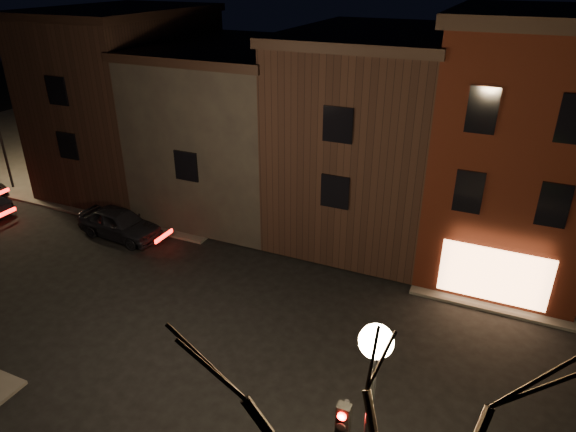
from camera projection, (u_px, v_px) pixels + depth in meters
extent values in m
plane|color=black|center=(241.00, 333.00, 18.61)|extent=(120.00, 120.00, 0.00)
cube|color=#2D2B28|center=(147.00, 127.00, 42.36)|extent=(30.00, 30.00, 0.12)
cube|color=#41150B|center=(518.00, 151.00, 21.19)|extent=(6.00, 8.00, 10.00)
cube|color=black|center=(546.00, 15.00, 18.89)|extent=(6.50, 8.50, 0.50)
cube|color=#FFAF72|center=(494.00, 275.00, 19.49)|extent=(4.00, 0.12, 2.20)
cube|color=black|center=(371.00, 137.00, 24.63)|extent=(7.00, 10.00, 9.00)
cube|color=black|center=(379.00, 34.00, 22.57)|extent=(7.30, 10.30, 0.40)
cube|color=black|center=(239.00, 129.00, 27.53)|extent=(7.50, 10.00, 8.00)
cube|color=black|center=(236.00, 48.00, 25.69)|extent=(7.80, 10.30, 0.40)
cube|color=black|center=(130.00, 102.00, 29.88)|extent=(7.00, 10.00, 9.50)
cube|color=black|center=(118.00, 11.00, 27.71)|extent=(7.30, 10.30, 0.40)
sphere|color=#FFD18C|center=(376.00, 341.00, 8.64)|extent=(0.60, 0.60, 0.60)
cylinder|color=black|center=(1.00, 138.00, 29.35)|extent=(0.14, 0.14, 6.00)
cube|color=black|center=(343.00, 422.00, 10.34)|extent=(0.28, 0.22, 0.90)
cylinder|color=#FF0C07|center=(342.00, 416.00, 10.11)|extent=(0.18, 0.06, 0.18)
cylinder|color=black|center=(341.00, 426.00, 10.24)|extent=(0.18, 0.06, 0.18)
imported|color=black|center=(120.00, 223.00, 24.94)|extent=(4.49, 2.08, 1.49)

